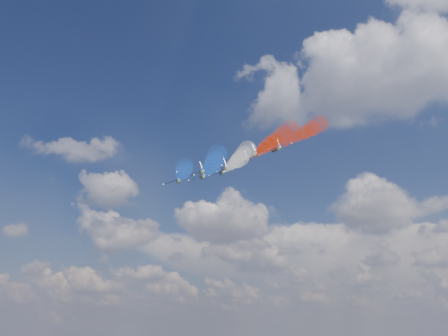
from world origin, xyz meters
The scene contains 16 objects.
jet_lead centered at (-5.03, 10.96, 131.07)m, with size 10.84×13.55×3.61m, color black, non-canonical shape.
trail_lead centered at (10.56, -9.47, 125.06)m, with size 4.52×40.81×4.52m, color white, non-canonical shape.
jet_inner_left centered at (-5.83, -1.11, 126.15)m, with size 10.84×13.55×3.61m, color black, non-canonical shape.
trail_inner_left centered at (9.76, -21.54, 120.13)m, with size 4.52×40.81×4.52m, color blue, non-canonical shape.
jet_inner_right centered at (6.88, 6.98, 132.55)m, with size 10.84×13.55×3.61m, color black, non-canonical shape.
trail_inner_right centered at (22.47, -13.44, 126.53)m, with size 4.52×40.81×4.52m, color red, non-canonical shape.
jet_outer_left centered at (-7.19, -13.47, 121.67)m, with size 10.84×13.55×3.61m, color black, non-canonical shape.
trail_outer_left centered at (8.40, -33.90, 115.66)m, with size 4.52×40.81×4.52m, color blue, non-canonical shape.
jet_center_third centered at (5.44, -5.32, 126.37)m, with size 10.84×13.55×3.61m, color black, non-canonical shape.
trail_center_third centered at (21.03, -25.75, 120.36)m, with size 4.52×40.81×4.52m, color white, non-canonical shape.
jet_outer_right centered at (21.06, 2.52, 132.65)m, with size 10.84×13.55×3.61m, color black, non-canonical shape.
trail_outer_right centered at (36.65, -17.90, 126.63)m, with size 4.52×40.81×4.52m, color red, non-canonical shape.
jet_rear_left centered at (4.33, -17.48, 121.47)m, with size 10.84×13.55×3.61m, color black, non-canonical shape.
trail_rear_left centered at (19.92, -37.91, 115.46)m, with size 4.52×40.81×4.52m, color blue, non-canonical shape.
jet_rear_right centered at (18.46, -10.13, 126.98)m, with size 10.84×13.55×3.61m, color black, non-canonical shape.
trail_rear_right centered at (34.05, -30.56, 120.96)m, with size 4.52×40.81×4.52m, color red, non-canonical shape.
Camera 1 is at (83.19, -138.58, 74.04)m, focal length 39.11 mm.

